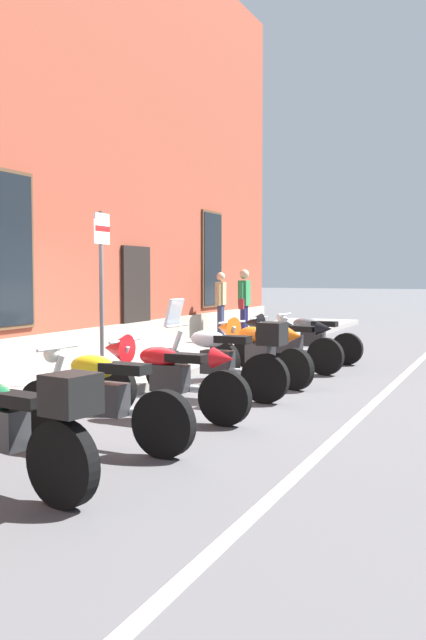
{
  "coord_description": "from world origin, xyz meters",
  "views": [
    {
      "loc": [
        -8.58,
        -4.87,
        1.73
      ],
      "look_at": [
        1.36,
        -0.49,
        0.99
      ],
      "focal_mm": 38.41,
      "sensor_mm": 36.0,
      "label": 1
    }
  ],
  "objects_px": {
    "motorcycle_green_touring": "(7,425)",
    "motorcycle_silver_touring": "(222,358)",
    "motorcycle_orange_sport": "(254,348)",
    "pedestrian_tan_coat": "(221,301)",
    "parking_sign": "(102,273)",
    "motorcycle_red_sport": "(160,373)",
    "motorcycle_grey_naked": "(310,338)",
    "pedestrian_striped_shirt": "(244,301)",
    "motorcycle_black_sport": "(283,340)",
    "motorcycle_yellow_naked": "(100,399)"
  },
  "relations": [
    {
      "from": "motorcycle_yellow_naked",
      "to": "motorcycle_silver_touring",
      "type": "height_order",
      "value": "motorcycle_silver_touring"
    },
    {
      "from": "motorcycle_orange_sport",
      "to": "pedestrian_striped_shirt",
      "type": "relative_size",
      "value": 1.17
    },
    {
      "from": "motorcycle_orange_sport",
      "to": "motorcycle_black_sport",
      "type": "height_order",
      "value": "motorcycle_orange_sport"
    },
    {
      "from": "motorcycle_yellow_naked",
      "to": "motorcycle_grey_naked",
      "type": "bearing_deg",
      "value": -0.75
    },
    {
      "from": "motorcycle_orange_sport",
      "to": "motorcycle_black_sport",
      "type": "xyz_separation_m",
      "value": [
        1.49,
        0.01,
        -0.01
      ]
    },
    {
      "from": "motorcycle_red_sport",
      "to": "motorcycle_orange_sport",
      "type": "distance_m",
      "value": 2.82
    },
    {
      "from": "motorcycle_yellow_naked",
      "to": "motorcycle_grey_naked",
      "type": "xyz_separation_m",
      "value": [
        7.2,
        -0.09,
        -0.02
      ]
    },
    {
      "from": "motorcycle_grey_naked",
      "to": "pedestrian_striped_shirt",
      "type": "distance_m",
      "value": 3.15
    },
    {
      "from": "motorcycle_silver_touring",
      "to": "pedestrian_striped_shirt",
      "type": "distance_m",
      "value": 6.81
    },
    {
      "from": "motorcycle_yellow_naked",
      "to": "motorcycle_grey_naked",
      "type": "relative_size",
      "value": 1.01
    },
    {
      "from": "motorcycle_grey_naked",
      "to": "pedestrian_striped_shirt",
      "type": "bearing_deg",
      "value": 45.49
    },
    {
      "from": "motorcycle_green_touring",
      "to": "motorcycle_silver_touring",
      "type": "xyz_separation_m",
      "value": [
        4.37,
        0.03,
        0.03
      ]
    },
    {
      "from": "motorcycle_silver_touring",
      "to": "motorcycle_grey_naked",
      "type": "distance_m",
      "value": 4.28
    },
    {
      "from": "motorcycle_grey_naked",
      "to": "pedestrian_tan_coat",
      "type": "xyz_separation_m",
      "value": [
        2.97,
        3.14,
        0.57
      ]
    },
    {
      "from": "motorcycle_orange_sport",
      "to": "pedestrian_striped_shirt",
      "type": "xyz_separation_m",
      "value": [
        5.06,
        2.12,
        0.52
      ]
    },
    {
      "from": "motorcycle_yellow_naked",
      "to": "motorcycle_orange_sport",
      "type": "height_order",
      "value": "motorcycle_orange_sport"
    },
    {
      "from": "motorcycle_silver_touring",
      "to": "motorcycle_grey_naked",
      "type": "relative_size",
      "value": 1.06
    },
    {
      "from": "motorcycle_orange_sport",
      "to": "pedestrian_tan_coat",
      "type": "xyz_separation_m",
      "value": [
        5.87,
        3.06,
        0.48
      ]
    },
    {
      "from": "motorcycle_green_touring",
      "to": "pedestrian_tan_coat",
      "type": "bearing_deg",
      "value": 15.08
    },
    {
      "from": "motorcycle_black_sport",
      "to": "pedestrian_tan_coat",
      "type": "bearing_deg",
      "value": 34.84
    },
    {
      "from": "motorcycle_green_touring",
      "to": "motorcycle_red_sport",
      "type": "xyz_separation_m",
      "value": [
        2.93,
        0.21,
        0.0
      ]
    },
    {
      "from": "motorcycle_black_sport",
      "to": "pedestrian_tan_coat",
      "type": "height_order",
      "value": "pedestrian_tan_coat"
    },
    {
      "from": "motorcycle_red_sport",
      "to": "motorcycle_silver_touring",
      "type": "height_order",
      "value": "motorcycle_silver_touring"
    },
    {
      "from": "pedestrian_tan_coat",
      "to": "parking_sign",
      "type": "bearing_deg",
      "value": -170.11
    },
    {
      "from": "motorcycle_red_sport",
      "to": "parking_sign",
      "type": "height_order",
      "value": "parking_sign"
    },
    {
      "from": "motorcycle_green_touring",
      "to": "motorcycle_orange_sport",
      "type": "relative_size",
      "value": 1.07
    },
    {
      "from": "motorcycle_orange_sport",
      "to": "motorcycle_silver_touring",
      "type": "bearing_deg",
      "value": -178.16
    },
    {
      "from": "motorcycle_grey_naked",
      "to": "parking_sign",
      "type": "relative_size",
      "value": 0.83
    },
    {
      "from": "motorcycle_black_sport",
      "to": "pedestrian_striped_shirt",
      "type": "height_order",
      "value": "pedestrian_striped_shirt"
    },
    {
      "from": "motorcycle_green_touring",
      "to": "motorcycle_orange_sport",
      "type": "xyz_separation_m",
      "value": [
        5.75,
        0.07,
        0.02
      ]
    },
    {
      "from": "pedestrian_tan_coat",
      "to": "parking_sign",
      "type": "height_order",
      "value": "parking_sign"
    },
    {
      "from": "motorcycle_black_sport",
      "to": "motorcycle_red_sport",
      "type": "bearing_deg",
      "value": 178.3
    },
    {
      "from": "motorcycle_red_sport",
      "to": "parking_sign",
      "type": "xyz_separation_m",
      "value": [
        1.27,
        1.63,
        1.2
      ]
    },
    {
      "from": "motorcycle_yellow_naked",
      "to": "motorcycle_black_sport",
      "type": "xyz_separation_m",
      "value": [
        5.79,
        -0.0,
        0.06
      ]
    },
    {
      "from": "motorcycle_green_touring",
      "to": "motorcycle_red_sport",
      "type": "bearing_deg",
      "value": 4.1
    },
    {
      "from": "motorcycle_green_touring",
      "to": "motorcycle_red_sport",
      "type": "height_order",
      "value": "motorcycle_green_touring"
    },
    {
      "from": "parking_sign",
      "to": "pedestrian_tan_coat",
      "type": "bearing_deg",
      "value": 9.89
    },
    {
      "from": "motorcycle_red_sport",
      "to": "pedestrian_striped_shirt",
      "type": "relative_size",
      "value": 1.3
    },
    {
      "from": "motorcycle_green_touring",
      "to": "motorcycle_yellow_naked",
      "type": "distance_m",
      "value": 1.45
    },
    {
      "from": "motorcycle_yellow_naked",
      "to": "parking_sign",
      "type": "relative_size",
      "value": 0.83
    },
    {
      "from": "motorcycle_red_sport",
      "to": "parking_sign",
      "type": "bearing_deg",
      "value": 52.06
    },
    {
      "from": "motorcycle_silver_touring",
      "to": "parking_sign",
      "type": "distance_m",
      "value": 2.16
    },
    {
      "from": "motorcycle_green_touring",
      "to": "parking_sign",
      "type": "distance_m",
      "value": 4.74
    },
    {
      "from": "motorcycle_silver_touring",
      "to": "motorcycle_orange_sport",
      "type": "distance_m",
      "value": 1.38
    },
    {
      "from": "motorcycle_black_sport",
      "to": "motorcycle_grey_naked",
      "type": "relative_size",
      "value": 1.01
    },
    {
      "from": "motorcycle_silver_touring",
      "to": "motorcycle_orange_sport",
      "type": "bearing_deg",
      "value": 1.84
    },
    {
      "from": "motorcycle_red_sport",
      "to": "motorcycle_grey_naked",
      "type": "xyz_separation_m",
      "value": [
        5.71,
        -0.22,
        -0.07
      ]
    },
    {
      "from": "motorcycle_green_touring",
      "to": "pedestrian_tan_coat",
      "type": "relative_size",
      "value": 1.3
    },
    {
      "from": "motorcycle_grey_naked",
      "to": "parking_sign",
      "type": "height_order",
      "value": "parking_sign"
    },
    {
      "from": "motorcycle_red_sport",
      "to": "motorcycle_black_sport",
      "type": "distance_m",
      "value": 4.31
    }
  ]
}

